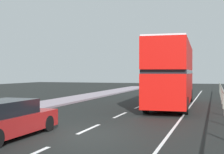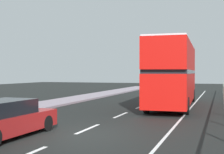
{
  "view_description": "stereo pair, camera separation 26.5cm",
  "coord_description": "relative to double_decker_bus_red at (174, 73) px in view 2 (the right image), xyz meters",
  "views": [
    {
      "loc": [
        5.07,
        -11.32,
        2.38
      ],
      "look_at": [
        0.05,
        4.16,
        2.16
      ],
      "focal_mm": 51.2,
      "sensor_mm": 36.0,
      "label": 1
    },
    {
      "loc": [
        5.32,
        -11.24,
        2.38
      ],
      "look_at": [
        0.05,
        4.16,
        2.16
      ],
      "focal_mm": 51.2,
      "sensor_mm": 36.0,
      "label": 2
    }
  ],
  "objects": [
    {
      "name": "ground_plane",
      "position": [
        -2.16,
        -11.29,
        -2.43
      ],
      "size": [
        75.0,
        120.0,
        0.1
      ],
      "primitive_type": "cube",
      "color": "black"
    },
    {
      "name": "lane_paint_markings",
      "position": [
        -0.18,
        -2.66,
        -2.38
      ],
      "size": [
        3.52,
        46.0,
        0.01
      ],
      "color": "silver",
      "rests_on": "ground"
    },
    {
      "name": "double_decker_bus_red",
      "position": [
        0.0,
        0.0,
        0.0
      ],
      "size": [
        2.96,
        11.56,
        4.45
      ],
      "rotation": [
        0.0,
        0.0,
        0.04
      ],
      "color": "red",
      "rests_on": "ground"
    },
    {
      "name": "hatchback_car_near",
      "position": [
        -4.4,
        -12.77,
        -1.72
      ],
      "size": [
        1.9,
        4.6,
        1.38
      ],
      "rotation": [
        0.0,
        0.0,
        -0.02
      ],
      "color": "maroon",
      "rests_on": "ground"
    }
  ]
}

